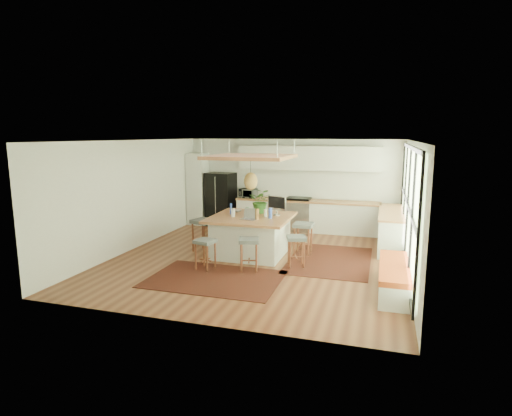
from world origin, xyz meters
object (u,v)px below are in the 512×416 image
(island, at_px, (251,235))
(island_plant, at_px, (261,204))
(microwave, at_px, (248,192))
(fridge, at_px, (221,196))
(stool_near_left, at_px, (205,253))
(stool_near_right, at_px, (249,254))
(stool_left_side, at_px, (203,237))
(stool_right_front, at_px, (296,250))
(laptop, at_px, (249,214))
(monitor, at_px, (277,204))
(stool_right_back, at_px, (303,239))

(island, distance_m, island_plant, 0.85)
(microwave, bearing_deg, fridge, -171.85)
(stool_near_left, relative_size, stool_near_right, 0.94)
(island, bearing_deg, stool_left_side, -176.96)
(island, relative_size, stool_right_front, 2.76)
(laptop, distance_m, monitor, 0.86)
(stool_left_side, bearing_deg, stool_near_right, -35.65)
(stool_near_left, relative_size, microwave, 1.28)
(fridge, bearing_deg, stool_left_side, -68.93)
(fridge, bearing_deg, island_plant, -42.12)
(fridge, relative_size, stool_right_front, 2.48)
(microwave, bearing_deg, island_plant, -55.56)
(laptop, xyz_separation_m, microwave, (-1.05, 3.20, 0.05))
(island, bearing_deg, island_plant, 77.41)
(island, distance_m, stool_right_back, 1.25)
(fridge, height_order, stool_right_back, fridge)
(stool_near_right, xyz_separation_m, stool_right_front, (0.89, 0.57, 0.00))
(stool_right_front, bearing_deg, monitor, 126.46)
(island, distance_m, stool_left_side, 1.22)
(stool_near_right, bearing_deg, stool_right_front, 32.75)
(laptop, bearing_deg, stool_near_left, -113.57)
(stool_left_side, bearing_deg, stool_near_left, -64.24)
(stool_right_back, xyz_separation_m, monitor, (-0.63, -0.11, 0.83))
(island_plant, bearing_deg, stool_near_right, -82.41)
(fridge, distance_m, laptop, 3.78)
(stool_near_right, relative_size, microwave, 1.37)
(stool_right_back, relative_size, island_plant, 1.24)
(island_plant, bearing_deg, stool_right_back, -1.97)
(stool_left_side, bearing_deg, microwave, 85.52)
(fridge, relative_size, island, 0.90)
(fridge, height_order, microwave, fridge)
(fridge, relative_size, stool_right_back, 2.22)
(island, distance_m, stool_near_right, 1.21)
(stool_near_right, bearing_deg, monitor, 81.56)
(island, xyz_separation_m, stool_right_front, (1.21, -0.59, -0.11))
(monitor, bearing_deg, island_plant, -179.63)
(monitor, bearing_deg, laptop, -105.65)
(stool_right_front, height_order, laptop, laptop)
(stool_right_back, xyz_separation_m, microwave, (-2.16, 2.39, 0.74))
(laptop, relative_size, microwave, 0.73)
(stool_near_right, relative_size, stool_right_back, 0.92)
(island, distance_m, stool_right_front, 1.35)
(island, xyz_separation_m, stool_left_side, (-1.21, -0.06, -0.11))
(stool_near_right, height_order, laptop, laptop)
(microwave, height_order, island_plant, island_plant)
(monitor, bearing_deg, stool_near_right, -79.90)
(island, xyz_separation_m, microwave, (-0.99, 2.81, 0.63))
(island, bearing_deg, stool_right_back, 19.92)
(monitor, xyz_separation_m, island_plant, (-0.44, 0.14, -0.02))
(fridge, bearing_deg, monitor, -38.18)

